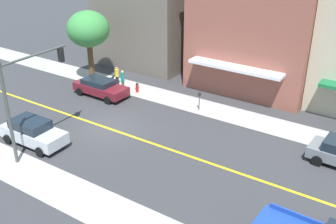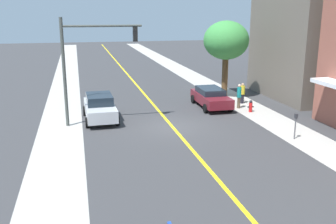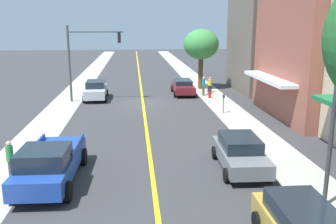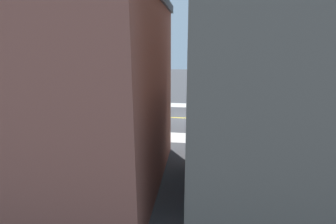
# 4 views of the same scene
# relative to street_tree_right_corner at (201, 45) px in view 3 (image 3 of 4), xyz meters

# --- Properties ---
(ground_plane) EXTENTS (140.00, 140.00, 0.00)m
(ground_plane) POSITION_rel_street_tree_right_corner_xyz_m (6.28, 7.33, -4.59)
(ground_plane) COLOR #38383A
(sidewalk_left) EXTENTS (2.61, 126.00, 0.01)m
(sidewalk_left) POSITION_rel_street_tree_right_corner_xyz_m (-0.42, 7.33, -4.58)
(sidewalk_left) COLOR #ADA8A0
(sidewalk_left) RESTS_ON ground
(sidewalk_right) EXTENTS (2.61, 126.00, 0.01)m
(sidewalk_right) POSITION_rel_street_tree_right_corner_xyz_m (12.97, 7.33, -4.58)
(sidewalk_right) COLOR #ADA8A0
(sidewalk_right) RESTS_ON ground
(road_centerline_stripe) EXTENTS (0.20, 126.00, 0.00)m
(road_centerline_stripe) POSITION_rel_street_tree_right_corner_xyz_m (6.28, 7.33, -4.58)
(road_centerline_stripe) COLOR yellow
(road_centerline_stripe) RESTS_ON ground
(tan_rowhouse) EXTENTS (10.63, 9.22, 13.77)m
(tan_rowhouse) POSITION_rel_street_tree_right_corner_xyz_m (-8.65, 1.34, 2.31)
(tan_rowhouse) COLOR #665B51
(tan_rowhouse) RESTS_ON ground
(street_tree_right_corner) EXTENTS (3.64, 3.64, 6.19)m
(street_tree_right_corner) POSITION_rel_street_tree_right_corner_xyz_m (0.00, 0.00, 0.00)
(street_tree_right_corner) COLOR brown
(street_tree_right_corner) RESTS_ON ground
(fire_hydrant) EXTENTS (0.44, 0.24, 0.85)m
(fire_hydrant) POSITION_rel_street_tree_right_corner_xyz_m (0.04, 5.12, -4.17)
(fire_hydrant) COLOR red
(fire_hydrant) RESTS_ON ground
(parking_meter) EXTENTS (0.12, 0.18, 1.46)m
(parking_meter) POSITION_rel_street_tree_right_corner_xyz_m (0.24, 11.16, -3.63)
(parking_meter) COLOR #4C4C51
(parking_meter) RESTS_ON ground
(traffic_light_mast) EXTENTS (4.84, 0.32, 6.57)m
(traffic_light_mast) POSITION_rel_street_tree_right_corner_xyz_m (11.11, 5.61, -0.25)
(traffic_light_mast) COLOR #474C47
(traffic_light_mast) RESTS_ON ground
(street_lamp) EXTENTS (0.70, 0.36, 6.66)m
(street_lamp) POSITION_rel_street_tree_right_corner_xyz_m (-0.01, 26.03, -0.49)
(street_lamp) COLOR #38383D
(street_lamp) RESTS_ON ground
(maroon_sedan_left_curb) EXTENTS (2.10, 4.66, 1.41)m
(maroon_sedan_left_curb) POSITION_rel_street_tree_right_corner_xyz_m (2.28, 3.07, -3.83)
(maroon_sedan_left_curb) COLOR maroon
(maroon_sedan_left_curb) RESTS_ON ground
(silver_sedan_right_curb) EXTENTS (2.13, 4.55, 1.66)m
(silver_sedan_right_curb) POSITION_rel_street_tree_right_corner_xyz_m (10.49, 4.74, -3.73)
(silver_sedan_right_curb) COLOR #B7BABF
(silver_sedan_right_curb) RESTS_ON ground
(grey_sedan_left_curb) EXTENTS (2.24, 4.46, 1.54)m
(grey_sedan_left_curb) POSITION_rel_street_tree_right_corner_xyz_m (2.12, 22.14, -3.78)
(grey_sedan_left_curb) COLOR slate
(grey_sedan_left_curb) RESTS_ON ground
(blue_pickup_truck) EXTENTS (2.47, 5.70, 1.84)m
(blue_pickup_truck) POSITION_rel_street_tree_right_corner_xyz_m (10.64, 23.01, -3.67)
(blue_pickup_truck) COLOR #1E429E
(blue_pickup_truck) RESTS_ON ground
(pedestrian_yellow_shirt) EXTENTS (0.36, 0.36, 1.57)m
(pedestrian_yellow_shirt) POSITION_rel_street_tree_right_corner_xyz_m (-0.48, 2.53, -3.76)
(pedestrian_yellow_shirt) COLOR black
(pedestrian_yellow_shirt) RESTS_ON ground
(pedestrian_green_shirt) EXTENTS (0.31, 0.31, 1.68)m
(pedestrian_green_shirt) POSITION_rel_street_tree_right_corner_xyz_m (12.55, 22.16, -3.69)
(pedestrian_green_shirt) COLOR #33384C
(pedestrian_green_shirt) RESTS_ON ground
(pedestrian_teal_shirt) EXTENTS (0.30, 0.30, 1.79)m
(pedestrian_teal_shirt) POSITION_rel_street_tree_right_corner_xyz_m (0.41, 3.90, -3.62)
(pedestrian_teal_shirt) COLOR brown
(pedestrian_teal_shirt) RESTS_ON ground
(small_dog) EXTENTS (0.67, 0.39, 0.50)m
(small_dog) POSITION_rel_street_tree_right_corner_xyz_m (-0.67, 1.80, -4.26)
(small_dog) COLOR black
(small_dog) RESTS_ON ground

